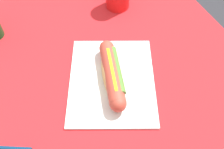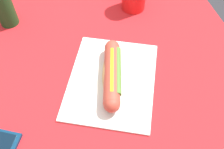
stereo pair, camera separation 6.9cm
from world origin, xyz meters
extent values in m
cylinder|color=brown|center=(-0.39, 0.36, 0.36)|extent=(0.07, 0.07, 0.71)
cube|color=brown|center=(0.00, 0.00, 0.73)|extent=(0.93, 0.89, 0.03)
cube|color=red|center=(0.00, 0.00, 0.74)|extent=(0.99, 0.95, 0.00)
cube|color=silver|center=(0.00, 0.05, 0.75)|extent=(0.36, 0.33, 0.01)
ellipsoid|color=tan|center=(0.00, 0.05, 0.78)|extent=(0.19, 0.09, 0.05)
cylinder|color=#B24233|center=(0.00, 0.05, 0.78)|extent=(0.19, 0.09, 0.04)
sphere|color=#B24233|center=(0.09, 0.03, 0.78)|extent=(0.04, 0.04, 0.04)
sphere|color=#B24233|center=(-0.09, 0.08, 0.78)|extent=(0.04, 0.04, 0.04)
cube|color=yellow|center=(0.00, 0.05, 0.80)|extent=(0.14, 0.04, 0.00)
cylinder|color=#4C7A2D|center=(0.00, 0.07, 0.79)|extent=(0.15, 0.06, 0.02)
camera|label=1|loc=(0.38, -0.11, 1.33)|focal=41.09mm
camera|label=2|loc=(0.40, -0.04, 1.33)|focal=41.09mm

